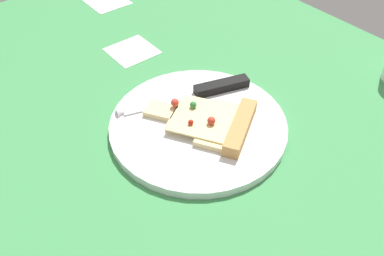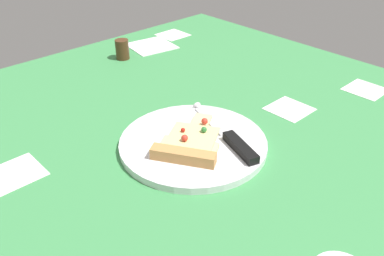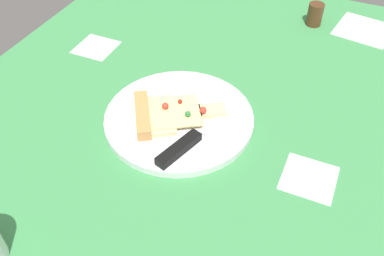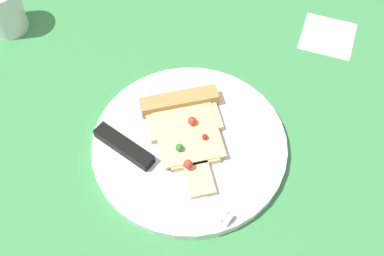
% 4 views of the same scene
% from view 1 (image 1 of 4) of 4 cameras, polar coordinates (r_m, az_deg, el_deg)
% --- Properties ---
extents(ground_plane, '(1.13, 1.13, 0.03)m').
position_cam_1_polar(ground_plane, '(0.71, -8.59, 0.11)').
color(ground_plane, '#3D8C4C').
rests_on(ground_plane, ground).
extents(plate, '(0.29, 0.29, 0.01)m').
position_cam_1_polar(plate, '(0.67, 0.87, 0.38)').
color(plate, silver).
rests_on(plate, ground_plane).
extents(pizza_slice, '(0.19, 0.16, 0.03)m').
position_cam_1_polar(pizza_slice, '(0.66, 2.99, 0.84)').
color(pizza_slice, beige).
rests_on(pizza_slice, plate).
extents(knife, '(0.10, 0.23, 0.02)m').
position_cam_1_polar(knife, '(0.72, 0.79, 4.98)').
color(knife, silver).
rests_on(knife, plate).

